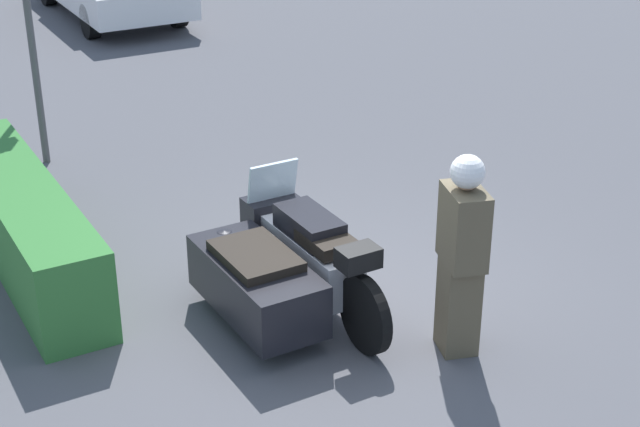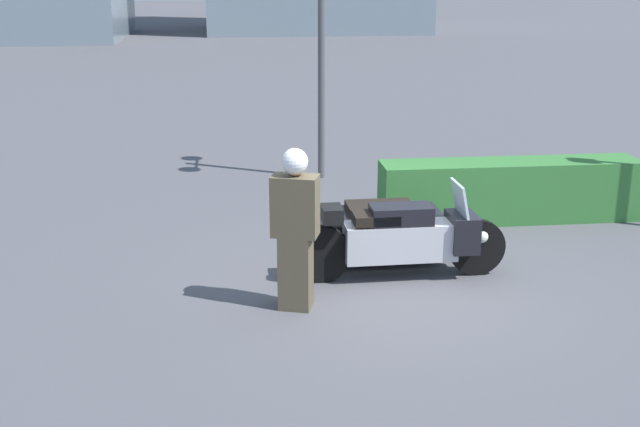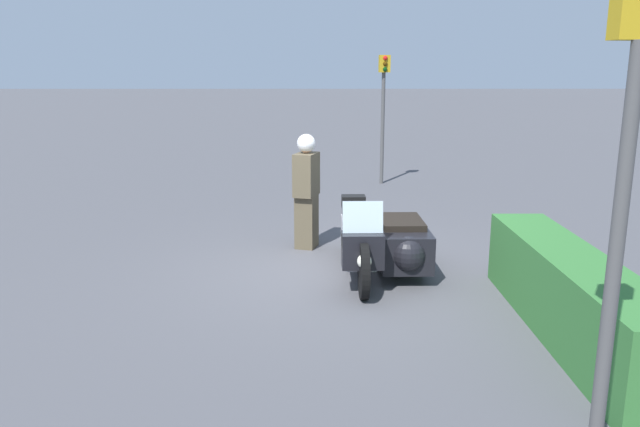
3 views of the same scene
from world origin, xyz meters
The scene contains 4 objects.
ground_plane centered at (0.00, 0.00, 0.00)m, with size 160.00×160.00×0.00m, color #4C4C51.
police_motorcycle centered at (0.16, 0.60, 0.47)m, with size 2.61×1.21×1.17m.
officer_rider centered at (-1.18, -0.48, 0.95)m, with size 0.56×0.43×1.80m.
hedge_bush_curbside centered at (2.22, 2.36, 0.45)m, with size 3.83×0.68×0.89m, color #337033.
Camera 1 is at (-6.88, 4.07, 4.68)m, focal length 55.00 mm.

